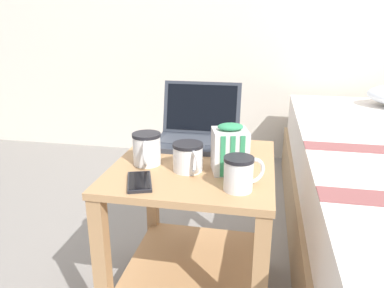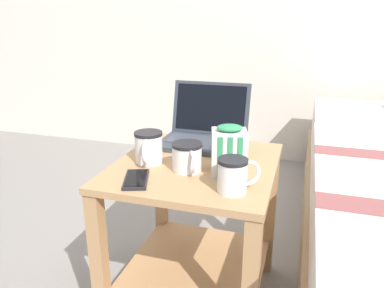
{
  "view_description": "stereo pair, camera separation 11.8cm",
  "coord_description": "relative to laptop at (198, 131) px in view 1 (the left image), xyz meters",
  "views": [
    {
      "loc": [
        0.22,
        -1.14,
        1.01
      ],
      "look_at": [
        0.0,
        -0.04,
        0.63
      ],
      "focal_mm": 35.0,
      "sensor_mm": 36.0,
      "label": 1
    },
    {
      "loc": [
        0.33,
        -1.11,
        1.01
      ],
      "look_at": [
        0.0,
        -0.04,
        0.63
      ],
      "focal_mm": 35.0,
      "sensor_mm": 36.0,
      "label": 2
    }
  ],
  "objects": [
    {
      "name": "bedside_table",
      "position": [
        0.03,
        -0.21,
        -0.24
      ],
      "size": [
        0.52,
        0.57,
        0.55
      ],
      "color": "tan",
      "rests_on": "ground_plane"
    },
    {
      "name": "laptop",
      "position": [
        0.0,
        0.0,
        0.0
      ],
      "size": [
        0.31,
        0.27,
        0.22
      ],
      "color": "#333842",
      "rests_on": "bedside_table"
    },
    {
      "name": "mug_front_left",
      "position": [
        -0.12,
        -0.25,
        0.01
      ],
      "size": [
        0.09,
        0.14,
        0.1
      ],
      "color": "white",
      "rests_on": "bedside_table"
    },
    {
      "name": "mug_front_right",
      "position": [
        0.19,
        -0.39,
        0.01
      ],
      "size": [
        0.12,
        0.09,
        0.1
      ],
      "color": "white",
      "rests_on": "bedside_table"
    },
    {
      "name": "mug_mid_center",
      "position": [
        0.02,
        -0.28,
        0.0
      ],
      "size": [
        0.1,
        0.12,
        0.09
      ],
      "color": "white",
      "rests_on": "bedside_table"
    },
    {
      "name": "snack_bag",
      "position": [
        0.15,
        -0.26,
        0.03
      ],
      "size": [
        0.13,
        0.12,
        0.16
      ],
      "color": "silver",
      "rests_on": "bedside_table"
    },
    {
      "name": "cell_phone",
      "position": [
        -0.1,
        -0.4,
        -0.04
      ],
      "size": [
        0.11,
        0.15,
        0.01
      ],
      "color": "black",
      "rests_on": "bedside_table"
    }
  ]
}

